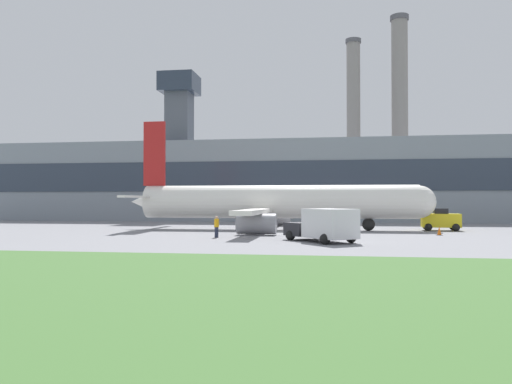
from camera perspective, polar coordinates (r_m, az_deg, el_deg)
name	(u,v)px	position (r m, az deg, el deg)	size (l,w,h in m)	color
ground_plane	(273,233)	(43.52, 1.97, -4.68)	(400.00, 400.00, 0.00)	gray
terminal_building	(293,181)	(71.79, 4.29, 1.25)	(89.19, 14.59, 21.63)	gray
smokestack_left	(354,126)	(102.16, 11.09, 7.41)	(3.08, 3.08, 35.09)	gray
smokestack_right	(400,114)	(104.57, 16.12, 8.55)	(3.65, 3.65, 39.79)	gray
airplane	(274,203)	(47.73, 2.02, -1.25)	(29.27, 25.97, 10.67)	white
pushback_tug	(441,221)	(49.68, 20.36, -3.09)	(3.53, 2.43, 2.08)	yellow
baggage_truck	(324,226)	(34.08, 7.75, -3.82)	(5.30, 5.82, 2.26)	#232328
ground_crew_person	(217,226)	(38.08, -4.53, -3.95)	(0.41, 0.41, 1.64)	#23283D
traffic_cone_near_nose	(439,231)	(43.13, 20.21, -4.20)	(0.48, 0.48, 0.74)	black
traffic_cone_wingtip	(348,235)	(37.99, 10.44, -4.83)	(0.54, 0.54, 0.56)	black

